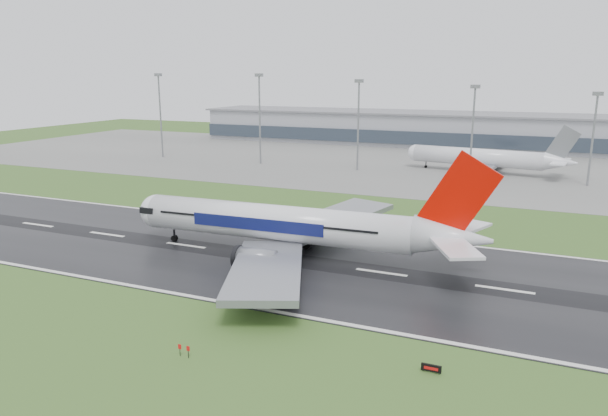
% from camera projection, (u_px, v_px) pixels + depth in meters
% --- Properties ---
extents(ground, '(520.00, 520.00, 0.00)m').
position_uv_depth(ground, '(277.00, 258.00, 103.48)').
color(ground, '#31541F').
rests_on(ground, ground).
extents(runway, '(400.00, 45.00, 0.10)m').
position_uv_depth(runway, '(277.00, 258.00, 103.47)').
color(runway, black).
rests_on(runway, ground).
extents(apron, '(400.00, 130.00, 0.08)m').
position_uv_depth(apron, '(418.00, 163.00, 215.32)').
color(apron, slate).
rests_on(apron, ground).
extents(terminal, '(240.00, 36.00, 15.00)m').
position_uv_depth(terminal, '(445.00, 130.00, 267.28)').
color(terminal, gray).
rests_on(terminal, ground).
extents(main_airliner, '(71.24, 68.13, 20.21)m').
position_uv_depth(main_airliner, '(299.00, 203.00, 102.30)').
color(main_airliner, silver).
rests_on(main_airliner, runway).
extents(parked_airliner, '(64.51, 61.09, 16.95)m').
position_uv_depth(parked_airliner, '(484.00, 148.00, 192.08)').
color(parked_airliner, silver).
rests_on(parked_airliner, apron).
extents(runway_sign, '(2.31, 0.49, 1.04)m').
position_uv_depth(runway_sign, '(431.00, 369.00, 63.55)').
color(runway_sign, black).
rests_on(runway_sign, ground).
extents(floodmast_0, '(0.64, 0.64, 32.62)m').
position_uv_depth(floodmast_0, '(161.00, 117.00, 227.67)').
color(floodmast_0, gray).
rests_on(floodmast_0, ground).
extents(floodmast_1, '(0.64, 0.64, 32.50)m').
position_uv_depth(floodmast_1, '(260.00, 121.00, 210.30)').
color(floodmast_1, gray).
rests_on(floodmast_1, ground).
extents(floodmast_2, '(0.64, 0.64, 30.53)m').
position_uv_depth(floodmast_2, '(358.00, 127.00, 195.73)').
color(floodmast_2, gray).
rests_on(floodmast_2, ground).
extents(floodmast_3, '(0.64, 0.64, 28.93)m').
position_uv_depth(floodmast_3, '(472.00, 134.00, 181.14)').
color(floodmast_3, gray).
rests_on(floodmast_3, ground).
extents(floodmast_4, '(0.64, 0.64, 27.14)m').
position_uv_depth(floodmast_4, '(592.00, 142.00, 167.97)').
color(floodmast_4, gray).
rests_on(floodmast_4, ground).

